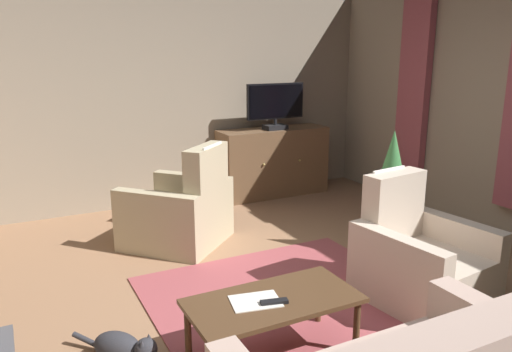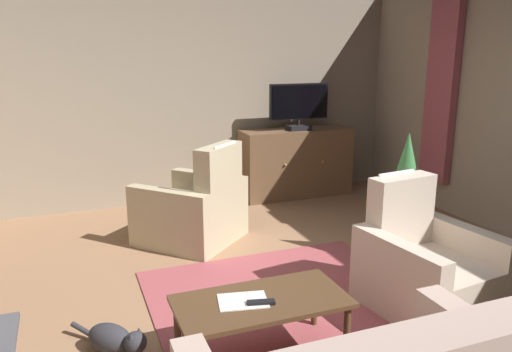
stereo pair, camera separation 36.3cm
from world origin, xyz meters
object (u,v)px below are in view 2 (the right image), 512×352
Objects in this scene: potted_plant_on_hearth_side at (405,191)px; cat at (114,339)px; armchair_beside_cabinet at (425,269)px; armchair_facing_sofa at (194,210)px; tv_cabinet at (296,164)px; television at (299,105)px; tv_remote at (261,303)px; coffee_table at (261,306)px; folded_newspaper at (243,301)px.

potted_plant_on_hearth_side is 2.23× the size of cat.
armchair_facing_sofa reaches higher than armchair_beside_cabinet.
tv_cabinet is at bearing 33.71° from armchair_facing_sofa.
cat is at bearing -133.50° from television.
potted_plant_on_hearth_side is (1.67, -1.13, 0.33)m from armchair_facing_sofa.
armchair_beside_cabinet is (1.41, 0.22, -0.11)m from tv_remote.
armchair_facing_sofa is at bearing 100.20° from tv_remote.
potted_plant_on_hearth_side reaches higher than armchair_facing_sofa.
tv_remote is at bearing -171.15° from armchair_beside_cabinet.
armchair_facing_sofa is at bearing 145.79° from potted_plant_on_hearth_side.
cat is at bearing -167.60° from potted_plant_on_hearth_side.
cat is (-0.84, 0.44, -0.32)m from tv_remote.
television is 3.14m from armchair_beside_cabinet.
tv_cabinet is 1.23× the size of potted_plant_on_hearth_side.
cat is (-0.86, 0.38, -0.26)m from coffee_table.
television is 0.74× the size of coffee_table.
potted_plant_on_hearth_side is (1.89, 0.95, 0.24)m from folded_newspaper.
armchair_facing_sofa is (-1.28, 1.93, 0.01)m from armchair_beside_cabinet.
armchair_beside_cabinet is 1.83× the size of cat.
television is 3.75m from tv_remote.
tv_cabinet is at bearing 90.00° from television.
folded_newspaper is 0.31× the size of armchair_beside_cabinet.
tv_cabinet is 3.86m from cat.
coffee_table is 1.10× the size of armchair_beside_cabinet.
armchair_beside_cabinet is 2.27m from cat.
potted_plant_on_hearth_side reaches higher than coffee_table.
folded_newspaper reaches higher than coffee_table.
tv_remote is at bearing -27.63° from cat.
armchair_facing_sofa reaches higher than folded_newspaper.
armchair_facing_sofa is (0.13, 2.15, -0.09)m from tv_remote.
television reaches higher than armchair_facing_sofa.
folded_newspaper is at bearing -120.96° from television.
armchair_facing_sofa is at bearing 95.28° from folded_newspaper.
folded_newspaper is 0.24× the size of armchair_facing_sofa.
tv_remote is (-1.79, -3.26, -0.00)m from tv_cabinet.
television reaches higher than folded_newspaper.
armchair_facing_sofa is 2.05m from potted_plant_on_hearth_side.
folded_newspaper is 0.56× the size of cat.
cat is (-2.25, 0.22, -0.21)m from armchair_beside_cabinet.
armchair_beside_cabinet is at bearing 22.60° from tv_remote.
tv_cabinet is 1.18× the size of armchair_facing_sofa.
tv_cabinet is 3.65m from coffee_table.
television reaches higher than potted_plant_on_hearth_side.
potted_plant_on_hearth_side is at bearing 43.21° from tv_remote.
folded_newspaper is (-1.88, -3.13, -0.79)m from television.
tv_cabinet is 1.49× the size of armchair_beside_cabinet.
armchair_facing_sofa reaches higher than cat.
armchair_facing_sofa is (-1.65, -1.10, -0.10)m from tv_cabinet.
cat is (-0.97, -1.72, -0.22)m from armchair_facing_sofa.
tv_cabinet is 3.72m from tv_remote.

